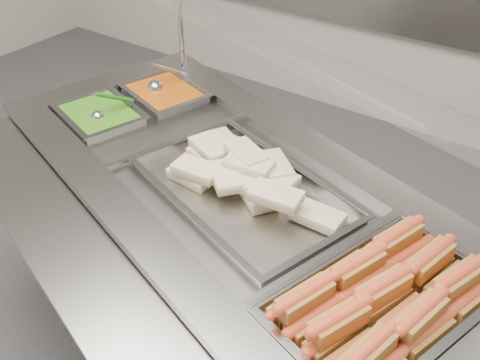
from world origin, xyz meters
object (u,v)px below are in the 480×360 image
Objects in this scene: pan_hotdogs at (381,310)px; pan_wraps at (242,194)px; steam_counter at (232,277)px; sneeze_guard at (288,53)px; ladle at (156,87)px; serving_spoon at (101,114)px.

pan_wraps is (-0.50, 0.16, 0.01)m from pan_hotdogs.
steam_counter is 2.66× the size of pan_wraps.
sneeze_guard is (0.06, 0.19, 0.75)m from steam_counter.
sneeze_guard is 0.71m from pan_hotdogs.
ladle is at bearing 151.73° from steam_counter.
ladle is at bearing 152.59° from pan_wraps.
pan_wraps is 4.04× the size of ladle.
pan_wraps is 4.32× the size of serving_spoon.
ladle reaches higher than steam_counter.
steam_counter is 0.77m from ladle.
pan_wraps is at bearing -4.95° from serving_spoon.
pan_wraps is at bearing -92.12° from sneeze_guard.
sneeze_guard is 8.74× the size of ladle.
pan_hotdogs is at bearing -10.58° from serving_spoon.
serving_spoon is at bearing 169.42° from pan_hotdogs.
sneeze_guard is 0.72m from ladle.
steam_counter is at bearing -107.47° from sneeze_guard.
sneeze_guard is at bearing 13.46° from serving_spoon.
steam_counter is 0.78m from sneeze_guard.
pan_hotdogs is 3.29× the size of ladle.
steam_counter is 3.26× the size of pan_hotdogs.
pan_wraps is (-0.01, -0.21, -0.36)m from sneeze_guard.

